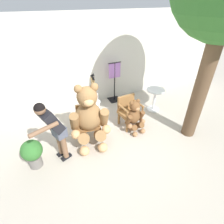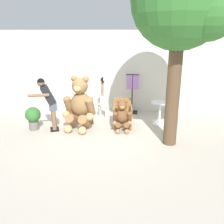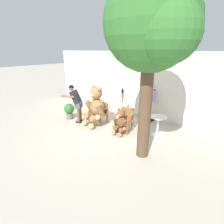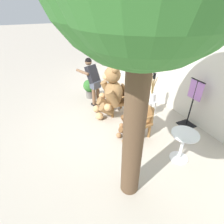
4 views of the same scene
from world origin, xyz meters
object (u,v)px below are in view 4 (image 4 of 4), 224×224
(wooden_chair_right, at_px, (140,120))
(potted_plant, at_px, (90,87))
(wooden_chair_left, at_px, (119,99))
(white_stool, at_px, (151,104))
(brush_bucket, at_px, (152,95))
(round_side_table, at_px, (183,143))
(person_visitor, at_px, (93,79))
(teddy_bear_small, at_px, (130,123))
(teddy_bear_large, at_px, (111,92))
(clothing_display_stand, at_px, (192,103))

(wooden_chair_right, height_order, potted_plant, wooden_chair_right)
(wooden_chair_left, relative_size, white_stool, 1.87)
(wooden_chair_left, distance_m, white_stool, 0.98)
(brush_bucket, distance_m, round_side_table, 1.90)
(person_visitor, xyz_separation_m, round_side_table, (3.15, 0.89, -0.47))
(teddy_bear_small, bearing_deg, wooden_chair_right, 92.39)
(teddy_bear_large, xyz_separation_m, brush_bucket, (0.50, 1.11, -0.09))
(teddy_bear_large, height_order, round_side_table, teddy_bear_large)
(teddy_bear_small, xyz_separation_m, brush_bucket, (-0.72, 1.14, 0.22))
(teddy_bear_small, bearing_deg, clothing_display_stand, 83.21)
(white_stool, height_order, potted_plant, potted_plant)
(teddy_bear_small, height_order, white_stool, teddy_bear_small)
(brush_bucket, distance_m, potted_plant, 2.30)
(wooden_chair_left, bearing_deg, person_visitor, -148.25)
(brush_bucket, distance_m, clothing_display_stand, 1.11)
(teddy_bear_small, xyz_separation_m, clothing_display_stand, (0.21, 1.75, 0.27))
(wooden_chair_left, height_order, round_side_table, wooden_chair_left)
(white_stool, relative_size, clothing_display_stand, 0.34)
(teddy_bear_large, bearing_deg, person_visitor, -162.47)
(wooden_chair_right, bearing_deg, clothing_display_stand, 81.40)
(person_visitor, relative_size, potted_plant, 2.27)
(wooden_chair_right, xyz_separation_m, clothing_display_stand, (0.22, 1.46, 0.26))
(wooden_chair_right, distance_m, round_side_table, 1.17)
(potted_plant, bearing_deg, white_stool, 36.19)
(wooden_chair_right, distance_m, teddy_bear_large, 1.28)
(person_visitor, xyz_separation_m, brush_bucket, (1.33, 1.37, -0.24))
(brush_bucket, height_order, round_side_table, brush_bucket)
(potted_plant, bearing_deg, teddy_bear_small, 4.75)
(teddy_bear_large, height_order, clothing_display_stand, teddy_bear_large)
(person_visitor, bearing_deg, round_side_table, 15.69)
(potted_plant, bearing_deg, wooden_chair_left, 20.28)
(wooden_chair_right, xyz_separation_m, potted_plant, (-2.56, -0.50, -0.07))
(wooden_chair_left, xyz_separation_m, round_side_table, (2.31, 0.36, -0.01))
(wooden_chair_left, height_order, teddy_bear_large, teddy_bear_large)
(brush_bucket, relative_size, round_side_table, 1.26)
(person_visitor, bearing_deg, potted_plant, 177.76)
(wooden_chair_right, height_order, clothing_display_stand, clothing_display_stand)
(wooden_chair_right, height_order, white_stool, wooden_chair_right)
(person_visitor, distance_m, clothing_display_stand, 3.01)
(wooden_chair_left, height_order, potted_plant, wooden_chair_left)
(white_stool, bearing_deg, teddy_bear_large, -114.53)
(wooden_chair_left, xyz_separation_m, teddy_bear_small, (1.20, -0.29, -0.01))
(wooden_chair_left, height_order, wooden_chair_right, same)
(person_visitor, distance_m, round_side_table, 3.31)
(white_stool, bearing_deg, wooden_chair_left, -119.73)
(clothing_display_stand, bearing_deg, person_visitor, -138.75)
(wooden_chair_left, xyz_separation_m, person_visitor, (-0.85, -0.52, 0.45))
(wooden_chair_left, bearing_deg, brush_bucket, 60.47)
(round_side_table, bearing_deg, clothing_display_stand, 129.26)
(wooden_chair_right, bearing_deg, white_stool, 129.83)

